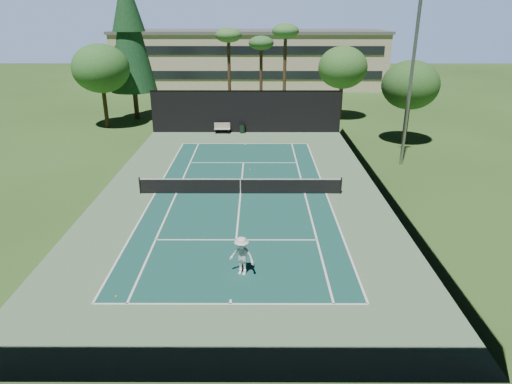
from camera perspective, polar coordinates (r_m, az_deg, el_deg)
ground at (r=29.18m, az=-1.95°, el=-0.21°), size 160.00×160.00×0.00m
apron_slab at (r=29.18m, az=-1.95°, el=-0.20°), size 18.00×32.00×0.01m
court_surface at (r=29.18m, az=-1.95°, el=-0.19°), size 10.97×23.77×0.01m
court_lines at (r=29.17m, az=-1.95°, el=-0.17°), size 11.07×23.87×0.01m
tennis_net at (r=28.98m, az=-1.96°, el=0.82°), size 12.90×0.10×1.10m
fence at (r=28.56m, az=-1.99°, el=3.58°), size 18.04×32.05×4.03m
player at (r=20.09m, az=-1.78°, el=-8.00°), size 1.34×1.08×1.81m
tennis_ball_a at (r=19.87m, az=-17.10°, el=-12.36°), size 0.08×0.08×0.08m
tennis_ball_b at (r=31.90m, az=-8.23°, el=1.57°), size 0.07×0.07×0.07m
tennis_ball_c at (r=33.60m, az=-0.79°, el=2.85°), size 0.07×0.07×0.07m
tennis_ball_d at (r=31.94m, az=-6.68°, el=1.68°), size 0.07×0.07×0.07m
park_bench at (r=44.03m, az=-4.25°, el=8.01°), size 1.50×0.45×1.02m
trash_bin at (r=44.08m, az=-1.73°, el=7.99°), size 0.56×0.56×0.95m
pine_tree at (r=50.81m, az=-15.66°, el=19.40°), size 4.80×4.80×15.00m
palm_a at (r=51.24m, az=-3.46°, el=18.58°), size 2.80×2.80×9.32m
palm_b at (r=53.20m, az=0.65°, el=17.83°), size 2.80×2.80×8.42m
palm_c at (r=50.22m, az=3.70°, el=18.99°), size 2.80×2.80×9.77m
decid_tree_a at (r=50.18m, az=10.78°, el=15.03°), size 5.12×5.12×7.62m
decid_tree_b at (r=41.57m, az=18.74°, el=12.53°), size 4.80×4.80×7.14m
decid_tree_c at (r=47.80m, az=-18.83°, el=14.39°), size 5.44×5.44×8.09m
campus_building at (r=73.37m, az=-0.71°, el=16.38°), size 40.50×12.50×8.30m
light_pole at (r=35.11m, az=18.82°, el=13.33°), size 0.90×0.25×12.22m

